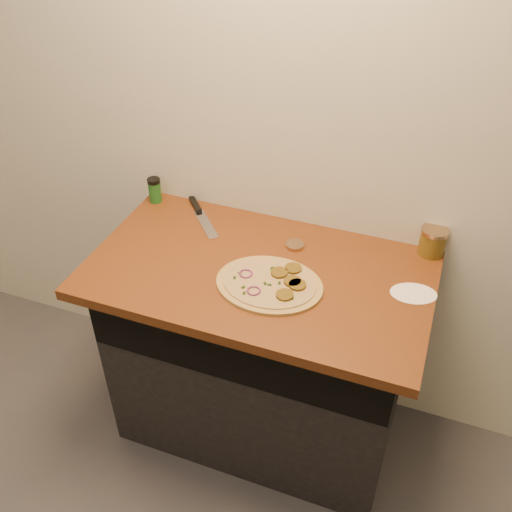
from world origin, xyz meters
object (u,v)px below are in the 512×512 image
at_px(pizza, 270,284).
at_px(chefs_knife, 200,214).
at_px(salsa_jar, 433,241).
at_px(spice_shaker, 155,190).

height_order(pizza, chefs_knife, pizza).
bearing_deg(pizza, chefs_knife, 142.48).
relative_size(pizza, chefs_knife, 1.51).
bearing_deg(salsa_jar, pizza, -142.28).
relative_size(salsa_jar, spice_shaker, 1.01).
distance_m(chefs_knife, salsa_jar, 0.89).
height_order(chefs_knife, salsa_jar, salsa_jar).
bearing_deg(chefs_knife, pizza, -37.52).
height_order(chefs_knife, spice_shaker, spice_shaker).
bearing_deg(spice_shaker, chefs_knife, -7.76).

